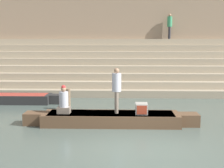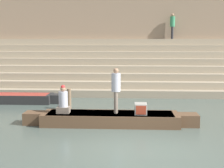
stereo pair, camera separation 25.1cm
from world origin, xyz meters
TOP-DOWN VIEW (x-y plane):
  - ground_plane at (0.00, 0.00)m, footprint 120.00×120.00m
  - ghat_steps at (0.00, 10.49)m, footprint 36.00×4.44m
  - back_wall at (0.00, 12.66)m, footprint 34.20×1.28m
  - rowboat_main at (-1.02, 2.32)m, footprint 6.35×1.27m
  - person_standing at (-0.82, 2.38)m, footprint 0.33×0.33m
  - person_rowing at (-2.73, 2.25)m, footprint 0.46×0.36m
  - tv_set at (0.08, 2.21)m, footprint 0.43×0.48m
  - moored_boat_shore at (-6.37, 6.14)m, footprint 5.71×1.07m
  - mooring_post at (-3.00, 4.73)m, footprint 0.19×0.19m
  - person_on_steps at (2.44, 11.79)m, footprint 0.31×0.31m

SIDE VIEW (x-z plane):
  - ground_plane at x=0.00m, z-range 0.00..0.00m
  - moored_boat_shore at x=-6.37m, z-range 0.01..0.45m
  - rowboat_main at x=-1.02m, z-range 0.02..0.46m
  - mooring_post at x=-3.00m, z-range 0.00..0.94m
  - tv_set at x=0.08m, z-range 0.44..0.83m
  - person_rowing at x=-2.73m, z-range 0.34..1.37m
  - ghat_steps at x=0.00m, z-range -0.46..2.69m
  - person_standing at x=-0.82m, z-range 0.57..2.21m
  - person_on_steps at x=2.44m, z-range 3.28..4.89m
  - back_wall at x=0.00m, z-range -0.03..8.70m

